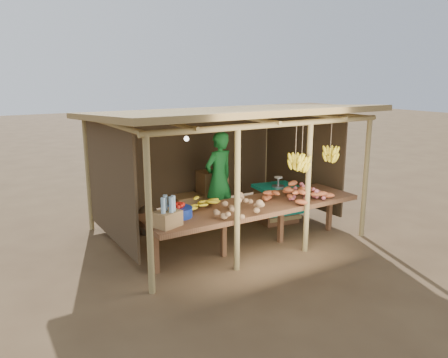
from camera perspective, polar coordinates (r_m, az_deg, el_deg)
ground at (r=8.41m, az=0.00°, el=-6.98°), size 60.00×60.00×0.00m
stall_structure at (r=8.03m, az=0.20°, el=6.19°), size 4.70×3.50×2.43m
counter at (r=7.42m, az=3.88°, el=-3.78°), size 3.90×1.05×0.80m
potato_heap at (r=6.83m, az=1.74°, el=-3.14°), size 1.13×0.86×0.37m
sweet_potato_heap at (r=7.71m, az=9.67°, el=-1.42°), size 1.20×0.83×0.36m
onion_heap at (r=7.69m, az=10.56°, el=-1.52°), size 0.76×0.50×0.35m
banana_pile at (r=7.12m, az=-2.84°, el=-2.54°), size 0.67×0.44×0.35m
tomato_basin at (r=6.76m, az=-5.95°, el=-4.19°), size 0.42×0.42×0.22m
bottle_box at (r=6.34m, az=-7.42°, el=-4.66°), size 0.44×0.39×0.45m
vendor at (r=8.68m, az=-0.68°, el=0.09°), size 0.76×0.58×1.86m
tarp_crate at (r=8.99m, az=6.85°, el=-3.03°), size 0.90×0.81×0.97m
carton_stack at (r=9.38m, az=-2.67°, el=-2.25°), size 1.22×0.49×0.91m
burlap_sacks at (r=8.35m, az=-11.29°, el=-5.34°), size 0.92×0.48×0.65m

